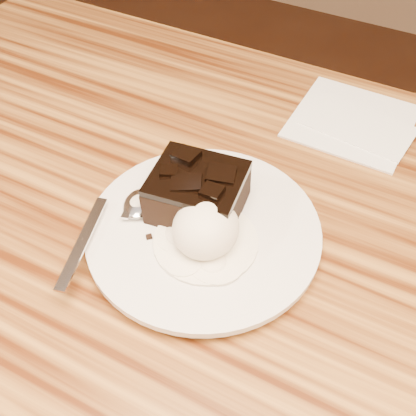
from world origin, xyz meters
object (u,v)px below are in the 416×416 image
at_px(plate, 204,234).
at_px(ice_cream_scoop, 206,228).
at_px(spoon, 139,205).
at_px(brownie, 198,194).
at_px(napkin, 352,120).

xyz_separation_m(plate, ice_cream_scoop, (0.01, -0.02, 0.03)).
bearing_deg(spoon, plate, -10.07).
relative_size(brownie, spoon, 0.52).
height_order(brownie, ice_cream_scoop, ice_cream_scoop).
bearing_deg(ice_cream_scoop, spoon, 173.93).
distance_m(plate, spoon, 0.07).
xyz_separation_m(plate, spoon, (-0.07, -0.01, 0.01)).
xyz_separation_m(brownie, spoon, (-0.06, -0.03, -0.02)).
distance_m(brownie, napkin, 0.26).
distance_m(plate, napkin, 0.27).
bearing_deg(plate, napkin, 73.09).
xyz_separation_m(brownie, napkin, (0.10, 0.24, -0.04)).
relative_size(spoon, napkin, 1.19).
bearing_deg(brownie, ice_cream_scoop, -52.09).
relative_size(plate, brownie, 2.65).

